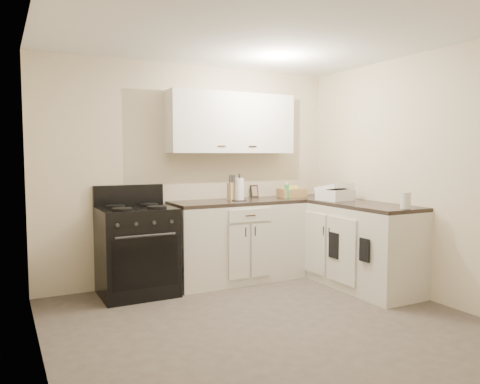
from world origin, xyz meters
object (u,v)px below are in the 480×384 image
paper_towel (239,189)px  wicker_basket (292,193)px  stove (137,251)px  knife_block (232,192)px  countertop_grill (335,195)px

paper_towel → wicker_basket: (0.79, 0.10, -0.07)m
stove → wicker_basket: (2.00, 0.09, 0.53)m
knife_block → countertop_grill: knife_block is taller
knife_block → paper_towel: paper_towel is taller
stove → wicker_basket: 2.07m
paper_towel → wicker_basket: bearing=7.2°
stove → knife_block: size_ratio=4.50×
stove → countertop_grill: (2.23, -0.48, 0.54)m
wicker_basket → countertop_grill: countertop_grill is taller
countertop_grill → knife_block: bearing=144.8°
stove → knife_block: (1.15, 0.06, 0.58)m
stove → countertop_grill: countertop_grill is taller
stove → wicker_basket: bearing=2.6°
stove → wicker_basket: wicker_basket is taller
wicker_basket → countertop_grill: bearing=-68.5°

